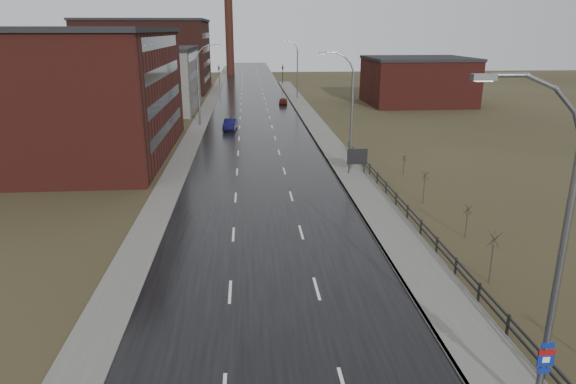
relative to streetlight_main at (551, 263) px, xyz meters
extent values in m
cube|color=black|center=(-8.47, 58.00, -6.03)|extent=(14.00, 300.00, 0.06)
cube|color=#595651|center=(0.13, 33.00, -5.97)|extent=(3.20, 180.00, 0.18)
cube|color=slate|center=(-1.39, 33.00, -5.97)|extent=(0.16, 180.00, 0.18)
cube|color=#595651|center=(-16.67, 58.00, -6.00)|extent=(2.40, 260.00, 0.12)
cube|color=#471914|center=(-29.47, 43.00, 0.44)|extent=(22.00, 28.00, 13.00)
cube|color=black|center=(-29.47, 43.00, 7.19)|extent=(22.44, 28.56, 0.50)
cube|color=black|center=(-18.49, 43.00, -3.06)|extent=(0.06, 22.40, 1.20)
cube|color=black|center=(-18.49, 43.00, -0.06)|extent=(0.06, 22.40, 1.20)
cube|color=black|center=(-18.49, 43.00, 2.94)|extent=(0.06, 22.40, 1.20)
cube|color=black|center=(-18.49, 43.00, 5.94)|extent=(0.06, 22.40, 1.20)
cube|color=slate|center=(-26.47, 76.00, -1.06)|extent=(16.00, 20.00, 10.00)
cube|color=black|center=(-26.47, 76.00, 4.19)|extent=(16.32, 20.40, 0.50)
cube|color=black|center=(-18.49, 76.00, -3.06)|extent=(0.06, 16.00, 1.20)
cube|color=black|center=(-18.49, 76.00, -0.06)|extent=(0.06, 16.00, 1.20)
cube|color=black|center=(-18.49, 76.00, 2.94)|extent=(0.06, 16.00, 1.20)
cube|color=#331611|center=(-31.47, 106.00, 1.44)|extent=(26.00, 24.00, 15.00)
cube|color=black|center=(-31.47, 106.00, 9.19)|extent=(26.52, 24.48, 0.50)
cube|color=black|center=(-18.49, 106.00, -3.06)|extent=(0.06, 19.20, 1.20)
cube|color=black|center=(-18.49, 106.00, -0.06)|extent=(0.06, 19.20, 1.20)
cube|color=black|center=(-18.49, 106.00, 2.94)|extent=(0.06, 19.20, 1.20)
cube|color=black|center=(-18.49, 106.00, 5.94)|extent=(0.06, 19.20, 1.20)
cube|color=#471914|center=(21.83, 80.00, -2.06)|extent=(18.00, 16.00, 8.00)
cube|color=black|center=(21.83, 80.00, 2.19)|extent=(18.36, 16.32, 0.50)
cylinder|color=#331611|center=(-14.47, 148.00, 8.94)|extent=(2.40, 2.40, 30.00)
cylinder|color=slate|center=(0.33, 0.00, -1.06)|extent=(0.24, 0.24, 10.00)
cylinder|color=slate|center=(-0.41, 0.00, 5.22)|extent=(0.91, 0.14, 0.91)
cylinder|color=slate|center=(-1.22, 0.00, 5.76)|extent=(1.12, 0.14, 0.57)
cylinder|color=slate|center=(-2.19, 0.00, 5.95)|extent=(1.15, 0.14, 0.14)
cube|color=slate|center=(-2.94, 0.00, 5.90)|extent=(0.70, 0.28, 0.18)
cube|color=silver|center=(-2.94, 0.00, 5.80)|extent=(0.50, 0.20, 0.04)
cube|color=navy|center=(0.33, -0.12, -3.01)|extent=(0.45, 0.04, 0.22)
cube|color=navy|center=(0.33, -0.12, -3.51)|extent=(0.60, 0.04, 0.65)
cube|color=maroon|center=(0.33, -0.13, -3.28)|extent=(0.60, 0.04, 0.20)
cube|color=navy|center=(0.33, -0.12, -4.01)|extent=(0.45, 0.04, 0.22)
cube|color=silver|center=(0.33, -0.14, -3.56)|extent=(0.26, 0.02, 0.22)
cylinder|color=slate|center=(0.33, 34.00, -1.31)|extent=(0.24, 0.24, 9.50)
cylinder|color=slate|center=(0.16, 34.00, 3.84)|extent=(0.51, 0.14, 0.98)
cylinder|color=slate|center=(-0.32, 34.00, 4.56)|extent=(0.81, 0.14, 0.81)
cylinder|color=slate|center=(-1.03, 34.00, 5.04)|extent=(0.98, 0.14, 0.51)
cylinder|color=slate|center=(-1.87, 34.00, 5.20)|extent=(1.01, 0.14, 0.14)
cube|color=slate|center=(-2.56, 34.00, 5.15)|extent=(0.70, 0.28, 0.18)
cube|color=silver|center=(-2.56, 34.00, 5.05)|extent=(0.50, 0.20, 0.04)
cylinder|color=slate|center=(-16.47, 60.00, -1.31)|extent=(0.24, 0.24, 9.50)
cylinder|color=slate|center=(-16.30, 60.00, 3.84)|extent=(0.51, 0.14, 0.98)
cylinder|color=slate|center=(-15.83, 60.00, 4.56)|extent=(0.81, 0.14, 0.81)
cylinder|color=slate|center=(-15.11, 60.00, 5.04)|extent=(0.98, 0.14, 0.51)
cylinder|color=slate|center=(-14.27, 60.00, 5.20)|extent=(1.01, 0.14, 0.14)
cube|color=slate|center=(-13.59, 60.00, 5.15)|extent=(0.70, 0.28, 0.18)
cube|color=silver|center=(-13.59, 60.00, 5.05)|extent=(0.50, 0.20, 0.04)
cylinder|color=slate|center=(0.33, 88.00, -1.31)|extent=(0.24, 0.24, 9.50)
cylinder|color=slate|center=(0.16, 88.00, 3.84)|extent=(0.51, 0.14, 0.98)
cylinder|color=slate|center=(-0.32, 88.00, 4.56)|extent=(0.81, 0.14, 0.81)
cylinder|color=slate|center=(-1.03, 88.00, 5.04)|extent=(0.98, 0.14, 0.51)
cylinder|color=slate|center=(-1.87, 88.00, 5.20)|extent=(1.01, 0.14, 0.14)
cube|color=slate|center=(-2.56, 88.00, 5.15)|extent=(0.70, 0.28, 0.18)
cube|color=silver|center=(-2.56, 88.00, 5.05)|extent=(0.50, 0.20, 0.04)
cube|color=black|center=(1.83, 2.00, -5.51)|extent=(0.10, 0.10, 1.10)
cube|color=black|center=(1.83, 5.00, -5.51)|extent=(0.10, 0.10, 1.10)
cube|color=black|center=(1.83, 8.00, -5.51)|extent=(0.10, 0.10, 1.10)
cube|color=black|center=(1.83, 11.00, -5.51)|extent=(0.10, 0.10, 1.10)
cube|color=black|center=(1.83, 14.00, -5.51)|extent=(0.10, 0.10, 1.10)
cube|color=black|center=(1.83, 17.00, -5.51)|extent=(0.10, 0.10, 1.10)
cube|color=black|center=(1.83, 20.00, -5.51)|extent=(0.10, 0.10, 1.10)
cube|color=black|center=(1.83, 23.00, -5.51)|extent=(0.10, 0.10, 1.10)
cube|color=black|center=(1.83, 26.00, -5.51)|extent=(0.10, 0.10, 1.10)
cube|color=black|center=(1.83, 29.00, -5.51)|extent=(0.10, 0.10, 1.10)
cube|color=black|center=(1.83, 32.00, -5.51)|extent=(0.10, 0.10, 1.10)
cube|color=black|center=(1.83, 35.00, -5.51)|extent=(0.10, 0.10, 1.10)
cube|color=black|center=(1.83, 38.00, -5.51)|extent=(0.10, 0.10, 1.10)
cube|color=black|center=(1.83, 41.00, -5.51)|extent=(0.10, 0.10, 1.10)
cube|color=black|center=(1.83, 16.50, -5.11)|extent=(0.08, 53.00, 0.10)
cube|color=black|center=(1.83, 16.50, -5.51)|extent=(0.08, 53.00, 0.10)
cylinder|color=#382D23|center=(3.35, 10.03, -4.95)|extent=(0.08, 0.08, 2.21)
cylinder|color=#382D23|center=(3.40, 10.03, -3.51)|extent=(0.04, 0.74, 0.87)
cylinder|color=#382D23|center=(3.37, 10.07, -3.51)|extent=(0.70, 0.27, 0.88)
cylinder|color=#382D23|center=(3.31, 10.05, -3.51)|extent=(0.41, 0.62, 0.89)
cylinder|color=#382D23|center=(3.31, 10.00, -3.51)|extent=(0.41, 0.62, 0.89)
cylinder|color=#382D23|center=(3.37, 9.98, -3.51)|extent=(0.70, 0.27, 0.88)
cylinder|color=#382D23|center=(4.67, 16.36, -5.20)|extent=(0.08, 0.08, 1.72)
cylinder|color=#382D23|center=(4.72, 16.36, -4.09)|extent=(0.04, 0.58, 0.68)
cylinder|color=#382D23|center=(4.68, 16.41, -4.09)|extent=(0.55, 0.22, 0.69)
cylinder|color=#382D23|center=(4.63, 16.39, -4.09)|extent=(0.33, 0.49, 0.70)
cylinder|color=#382D23|center=(4.63, 16.33, -4.09)|extent=(0.33, 0.49, 0.70)
cylinder|color=#382D23|center=(4.68, 16.31, -4.09)|extent=(0.55, 0.22, 0.69)
cylinder|color=#382D23|center=(4.20, 23.53, -5.06)|extent=(0.08, 0.08, 1.99)
cylinder|color=#382D23|center=(4.25, 23.53, -3.77)|extent=(0.04, 0.67, 0.79)
cylinder|color=#382D23|center=(4.21, 23.57, -3.77)|extent=(0.63, 0.25, 0.79)
cylinder|color=#382D23|center=(4.15, 23.56, -3.77)|extent=(0.38, 0.57, 0.80)
cylinder|color=#382D23|center=(4.15, 23.50, -3.77)|extent=(0.38, 0.57, 0.80)
cylinder|color=#382D23|center=(4.21, 23.48, -3.77)|extent=(0.63, 0.25, 0.79)
cylinder|color=#382D23|center=(5.09, 31.88, -5.35)|extent=(0.08, 0.08, 1.42)
cylinder|color=#382D23|center=(5.14, 31.88, -4.43)|extent=(0.04, 0.48, 0.56)
cylinder|color=#382D23|center=(5.10, 31.92, -4.43)|extent=(0.46, 0.19, 0.57)
cylinder|color=#382D23|center=(5.05, 31.91, -4.43)|extent=(0.28, 0.41, 0.58)
cylinder|color=#382D23|center=(5.05, 31.85, -4.43)|extent=(0.28, 0.41, 0.58)
cylinder|color=#382D23|center=(5.10, 31.83, -4.43)|extent=(0.46, 0.19, 0.57)
cube|color=black|center=(-0.11, 32.30, -5.16)|extent=(0.10, 0.10, 1.80)
cube|color=black|center=(1.36, 32.30, -5.16)|extent=(0.10, 0.10, 1.80)
cube|color=silver|center=(0.63, 32.25, -4.26)|extent=(1.84, 0.08, 1.39)
cube|color=black|center=(0.63, 32.20, -4.26)|extent=(1.94, 0.04, 1.49)
cylinder|color=black|center=(-16.47, 118.00, -3.46)|extent=(0.16, 0.16, 5.20)
imported|color=black|center=(-16.47, 118.00, -1.31)|extent=(0.58, 2.73, 1.10)
sphere|color=#FF190C|center=(-16.47, 117.85, -1.01)|extent=(0.18, 0.18, 0.18)
cylinder|color=black|center=(-0.47, 118.00, -3.46)|extent=(0.16, 0.16, 5.20)
imported|color=black|center=(-0.47, 118.00, -1.31)|extent=(0.58, 2.73, 1.10)
sphere|color=#FF190C|center=(-0.47, 117.85, -1.01)|extent=(0.18, 0.18, 0.18)
imported|color=#0D0A36|center=(-12.04, 56.21, -5.30)|extent=(1.99, 4.75, 1.53)
imported|color=#52130D|center=(-2.97, 80.92, -5.42)|extent=(1.85, 3.85, 1.27)
camera|label=1|loc=(-9.64, -14.32, 7.18)|focal=32.00mm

